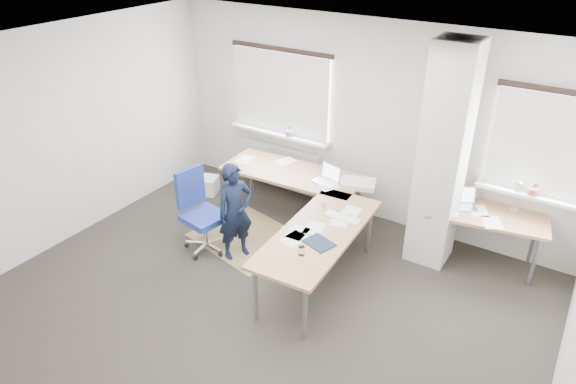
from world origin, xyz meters
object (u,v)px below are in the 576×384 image
Objects in this scene: desk_side at (487,216)px; person at (235,212)px; desk_main at (308,201)px; task_chair at (203,228)px.

desk_side is 1.16× the size of person.
person is (-0.67, -0.65, -0.05)m from desk_main.
desk_main is 2.19m from desk_side.
task_chair is (-3.15, -1.63, -0.38)m from desk_side.
desk_side is at bearing 20.14° from desk_main.
desk_main is at bearing 43.77° from task_chair.
desk_main is at bearing -166.53° from desk_side.
task_chair is at bearing -149.70° from desk_main.
desk_main is 2.37× the size of task_chair.
person is (-2.68, -1.52, -0.04)m from desk_side.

